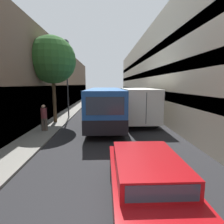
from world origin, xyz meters
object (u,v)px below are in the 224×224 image
object	(u,v)px
street_lamp	(67,65)
bus	(105,105)
box_truck	(136,103)
panel_van	(92,99)
car_hatchback	(148,182)
pedestrian	(44,117)
street_tree_left	(52,60)

from	to	relation	value
street_lamp	bus	bearing A→B (deg)	-34.40
box_truck	panel_van	xyz separation A→B (m)	(-4.62, 10.12, -0.45)
car_hatchback	panel_van	world-z (taller)	panel_van
panel_van	pedestrian	distance (m)	13.91
bus	box_truck	bearing A→B (deg)	24.14
street_tree_left	panel_van	bearing A→B (deg)	78.94
car_hatchback	street_lamp	distance (m)	13.58
box_truck	pedestrian	size ratio (longest dim) A/B	4.62
bus	street_lamp	xyz separation A→B (m)	(-3.43, 2.35, 3.34)
panel_van	street_tree_left	world-z (taller)	street_tree_left
car_hatchback	street_lamp	size ratio (longest dim) A/B	0.64
car_hatchback	pedestrian	bearing A→B (deg)	125.00
pedestrian	box_truck	bearing A→B (deg)	28.41
pedestrian	street_tree_left	xyz separation A→B (m)	(-0.06, 2.73, 3.97)
panel_van	street_lamp	xyz separation A→B (m)	(-1.49, -8.98, 3.74)
box_truck	street_lamp	distance (m)	7.03
car_hatchback	street_tree_left	xyz separation A→B (m)	(-5.19, 10.05, 4.33)
bus	panel_van	xyz separation A→B (m)	(-1.93, 11.32, -0.39)
bus	box_truck	xyz separation A→B (m)	(2.68, 1.20, 0.05)
panel_van	bus	bearing A→B (deg)	-80.31
street_tree_left	bus	bearing A→B (deg)	-4.13
car_hatchback	panel_van	xyz separation A→B (m)	(-3.03, 21.08, 0.43)
pedestrian	car_hatchback	bearing A→B (deg)	-55.00
panel_van	car_hatchback	bearing A→B (deg)	-81.82
street_lamp	car_hatchback	bearing A→B (deg)	-69.51
car_hatchback	panel_van	size ratio (longest dim) A/B	0.96
car_hatchback	box_truck	xyz separation A→B (m)	(1.59, 10.96, 0.88)
bus	street_tree_left	distance (m)	5.39
bus	pedestrian	size ratio (longest dim) A/B	5.55
street_tree_left	street_lamp	bearing A→B (deg)	72.05
car_hatchback	bus	world-z (taller)	bus
box_truck	street_tree_left	distance (m)	7.66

